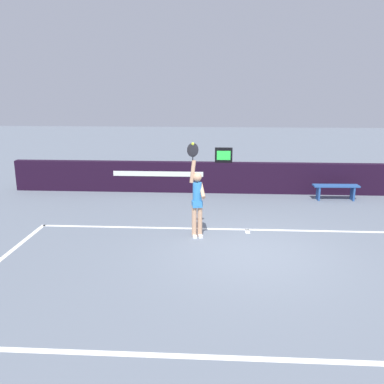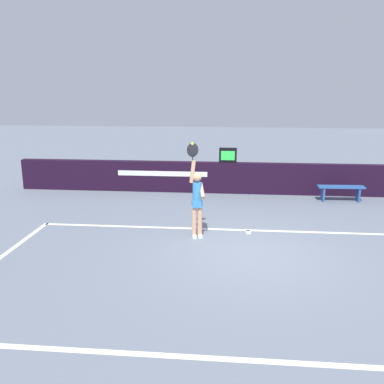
{
  "view_description": "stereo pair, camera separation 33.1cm",
  "coord_description": "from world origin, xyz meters",
  "px_view_note": "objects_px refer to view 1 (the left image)",
  "views": [
    {
      "loc": [
        -0.84,
        -8.91,
        3.67
      ],
      "look_at": [
        -1.43,
        1.01,
        1.14
      ],
      "focal_mm": 38.92,
      "sensor_mm": 36.0,
      "label": 1
    },
    {
      "loc": [
        -0.51,
        -8.89,
        3.67
      ],
      "look_at": [
        -1.43,
        1.01,
        1.14
      ],
      "focal_mm": 38.92,
      "sensor_mm": 36.0,
      "label": 2
    }
  ],
  "objects_px": {
    "speed_display": "(224,155)",
    "tennis_player": "(197,199)",
    "courtside_bench_near": "(336,189)",
    "tennis_ball": "(193,144)"
  },
  "relations": [
    {
      "from": "speed_display",
      "to": "tennis_player",
      "type": "height_order",
      "value": "tennis_player"
    },
    {
      "from": "tennis_player",
      "to": "courtside_bench_near",
      "type": "height_order",
      "value": "tennis_player"
    },
    {
      "from": "tennis_player",
      "to": "tennis_ball",
      "type": "bearing_deg",
      "value": -108.0
    },
    {
      "from": "speed_display",
      "to": "tennis_ball",
      "type": "relative_size",
      "value": 8.9
    },
    {
      "from": "tennis_player",
      "to": "tennis_ball",
      "type": "xyz_separation_m",
      "value": [
        -0.09,
        -0.27,
        1.4
      ]
    },
    {
      "from": "courtside_bench_near",
      "to": "tennis_ball",
      "type": "bearing_deg",
      "value": -138.24
    },
    {
      "from": "tennis_ball",
      "to": "courtside_bench_near",
      "type": "bearing_deg",
      "value": 41.76
    },
    {
      "from": "tennis_player",
      "to": "tennis_ball",
      "type": "relative_size",
      "value": 34.76
    },
    {
      "from": "tennis_ball",
      "to": "courtside_bench_near",
      "type": "distance_m",
      "value": 6.36
    },
    {
      "from": "speed_display",
      "to": "courtside_bench_near",
      "type": "xyz_separation_m",
      "value": [
        3.71,
        -0.79,
        -0.96
      ]
    }
  ]
}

